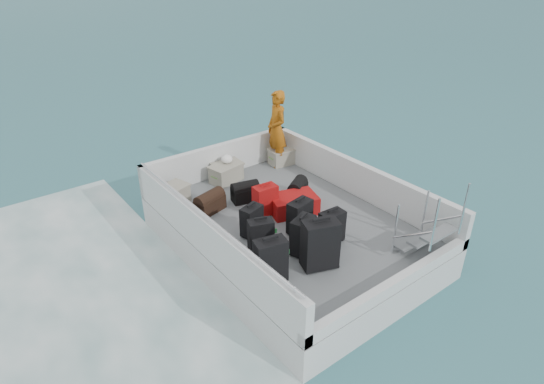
{
  "coord_description": "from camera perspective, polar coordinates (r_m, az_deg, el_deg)",
  "views": [
    {
      "loc": [
        -4.57,
        -5.46,
        5.04
      ],
      "look_at": [
        -0.01,
        0.5,
        1.0
      ],
      "focal_mm": 30.0,
      "sensor_mm": 36.0,
      "label": 1
    }
  ],
  "objects": [
    {
      "name": "suitcase_6",
      "position": [
        7.7,
        7.5,
        -4.41
      ],
      "size": [
        0.43,
        0.27,
        0.58
      ],
      "primitive_type": "cube",
      "rotation": [
        0.0,
        0.0,
        -0.05
      ],
      "color": "black",
      "rests_on": "deck"
    },
    {
      "name": "ground",
      "position": [
        8.73,
        2.08,
        -7.02
      ],
      "size": [
        160.0,
        160.0,
        0.0
      ],
      "primitive_type": "plane",
      "color": "#19515A",
      "rests_on": "ground"
    },
    {
      "name": "crate_1",
      "position": [
        9.71,
        -5.89,
        2.24
      ],
      "size": [
        0.66,
        0.52,
        0.36
      ],
      "primitive_type": "cube",
      "rotation": [
        0.0,
        0.0,
        0.2
      ],
      "color": "#9A9886",
      "rests_on": "deck"
    },
    {
      "name": "suitcase_2",
      "position": [
        7.83,
        -2.56,
        -3.68
      ],
      "size": [
        0.44,
        0.33,
        0.56
      ],
      "primitive_type": "cube",
      "rotation": [
        0.0,
        0.0,
        0.28
      ],
      "color": "black",
      "rests_on": "deck"
    },
    {
      "name": "crate_0",
      "position": [
        9.02,
        -12.34,
        -0.51
      ],
      "size": [
        0.68,
        0.55,
        0.35
      ],
      "primitive_type": "cube",
      "rotation": [
        0.0,
        0.0,
        0.29
      ],
      "color": "#9A9886",
      "rests_on": "deck"
    },
    {
      "name": "white_bag",
      "position": [
        9.72,
        -5.66,
        3.96
      ],
      "size": [
        0.24,
        0.24,
        0.18
      ],
      "primitive_type": "ellipsoid",
      "color": "white",
      "rests_on": "crate_2"
    },
    {
      "name": "yellow_bag",
      "position": [
        10.66,
        0.7,
        4.43
      ],
      "size": [
        0.28,
        0.26,
        0.22
      ],
      "primitive_type": "ellipsoid",
      "color": "gold",
      "rests_on": "deck"
    },
    {
      "name": "suitcase_3",
      "position": [
        7.03,
        6.05,
        -6.65
      ],
      "size": [
        0.62,
        0.48,
        0.83
      ],
      "primitive_type": "cube",
      "rotation": [
        0.0,
        0.0,
        -0.34
      ],
      "color": "black",
      "rests_on": "deck"
    },
    {
      "name": "suitcase_4",
      "position": [
        7.38,
        3.87,
        -5.52
      ],
      "size": [
        0.5,
        0.4,
        0.64
      ],
      "primitive_type": "cube",
      "rotation": [
        0.0,
        0.0,
        0.36
      ],
      "color": "black",
      "rests_on": "deck"
    },
    {
      "name": "suitcase_8",
      "position": [
        8.56,
        2.7,
        -1.5
      ],
      "size": [
        0.99,
        0.8,
        0.34
      ],
      "primitive_type": "cube",
      "rotation": [
        0.0,
        0.0,
        1.27
      ],
      "color": "#AA100D",
      "rests_on": "deck"
    },
    {
      "name": "suitcase_5",
      "position": [
        8.4,
        -0.84,
        -1.1
      ],
      "size": [
        0.45,
        0.29,
        0.6
      ],
      "primitive_type": "cube",
      "rotation": [
        0.0,
        0.0,
        -0.06
      ],
      "color": "#AA100D",
      "rests_on": "deck"
    },
    {
      "name": "duffel_2",
      "position": [
        9.04,
        3.23,
        0.13
      ],
      "size": [
        0.57,
        0.51,
        0.32
      ],
      "primitive_type": null,
      "rotation": [
        0.0,
        0.0,
        0.55
      ],
      "color": "black",
      "rests_on": "deck"
    },
    {
      "name": "duffel_0",
      "position": [
        8.66,
        -7.8,
        -1.48
      ],
      "size": [
        0.65,
        0.45,
        0.32
      ],
      "primitive_type": null,
      "rotation": [
        0.0,
        0.0,
        0.27
      ],
      "color": "black",
      "rests_on": "deck"
    },
    {
      "name": "passenger",
      "position": [
        10.17,
        0.59,
        7.86
      ],
      "size": [
        0.55,
        0.72,
        1.74
      ],
      "primitive_type": "imported",
      "rotation": [
        0.0,
        0.0,
        -1.8
      ],
      "color": "orange",
      "rests_on": "deck"
    },
    {
      "name": "suitcase_0",
      "position": [
        6.74,
        -0.18,
        -8.71
      ],
      "size": [
        0.52,
        0.37,
        0.73
      ],
      "primitive_type": "cube",
      "rotation": [
        0.0,
        0.0,
        -0.23
      ],
      "color": "black",
      "rests_on": "deck"
    },
    {
      "name": "wake_foam",
      "position": [
        7.44,
        -29.88,
        -19.23
      ],
      "size": [
        10.0,
        10.0,
        0.0
      ],
      "primitive_type": "plane",
      "color": "white",
      "rests_on": "ground"
    },
    {
      "name": "suitcase_1",
      "position": [
        7.38,
        -1.4,
        -5.65
      ],
      "size": [
        0.46,
        0.36,
        0.6
      ],
      "primitive_type": "cube",
      "rotation": [
        0.0,
        0.0,
        -0.36
      ],
      "color": "black",
      "rests_on": "deck"
    },
    {
      "name": "crate_3",
      "position": [
        10.51,
        1.29,
        4.42
      ],
      "size": [
        0.6,
        0.45,
        0.34
      ],
      "primitive_type": "cube",
      "rotation": [
        0.0,
        0.0,
        -0.12
      ],
      "color": "#9A9886",
      "rests_on": "deck"
    },
    {
      "name": "suitcase_7",
      "position": [
        7.9,
        3.49,
        -3.17
      ],
      "size": [
        0.48,
        0.32,
        0.62
      ],
      "primitive_type": "cube",
      "rotation": [
        0.0,
        0.0,
        0.18
      ],
      "color": "black",
      "rests_on": "deck"
    },
    {
      "name": "ferry_hull",
      "position": [
        8.56,
        2.12,
        -5.38
      ],
      "size": [
        3.6,
        5.0,
        0.6
      ],
      "primitive_type": "cube",
      "color": "silver",
      "rests_on": "ground"
    },
    {
      "name": "duffel_1",
      "position": [
        8.95,
        -3.37,
        -0.18
      ],
      "size": [
        0.58,
        0.41,
        0.32
      ],
      "primitive_type": null,
      "rotation": [
        0.0,
        0.0,
        -0.24
      ],
      "color": "black",
      "rests_on": "deck"
    },
    {
      "name": "crate_2",
      "position": [
        9.83,
        -5.59,
        2.55
      ],
      "size": [
        0.6,
        0.43,
        0.35
      ],
      "primitive_type": "cube",
      "rotation": [
        0.0,
        0.0,
        -0.04
      ],
      "color": "#9A9886",
      "rests_on": "deck"
    },
    {
      "name": "deck",
      "position": [
        8.39,
        2.16,
        -3.62
      ],
      "size": [
        3.3,
        4.7,
        0.02
      ],
      "primitive_type": "cube",
      "color": "slate",
      "rests_on": "ferry_hull"
    },
    {
      "name": "deck_fittings",
      "position": [
        8.19,
        5.5,
        -1.5
      ],
      "size": [
        3.6,
        5.0,
        0.9
      ],
      "color": "silver",
      "rests_on": "deck"
    }
  ]
}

